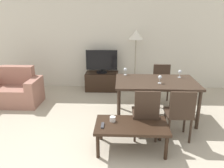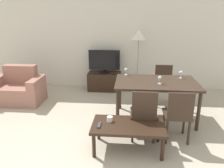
# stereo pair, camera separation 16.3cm
# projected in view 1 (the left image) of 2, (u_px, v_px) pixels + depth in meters

# --- Properties ---
(wall_back) EXTENTS (7.55, 0.06, 2.70)m
(wall_back) POSITION_uv_depth(u_px,v_px,m) (100.00, 36.00, 5.59)
(wall_back) COLOR silver
(wall_back) RESTS_ON ground_plane
(armchair) EXTENTS (1.08, 0.67, 0.80)m
(armchair) POSITION_uv_depth(u_px,v_px,m) (15.00, 91.00, 4.75)
(armchair) COLOR #9E6B5B
(armchair) RESTS_ON ground_plane
(tv_stand) EXTENTS (0.83, 0.47, 0.46)m
(tv_stand) POSITION_uv_depth(u_px,v_px,m) (102.00, 81.00, 5.64)
(tv_stand) COLOR black
(tv_stand) RESTS_ON ground_plane
(tv) EXTENTS (0.78, 0.27, 0.58)m
(tv) POSITION_uv_depth(u_px,v_px,m) (102.00, 61.00, 5.48)
(tv) COLOR black
(tv) RESTS_ON tv_stand
(coffee_table) EXTENTS (1.03, 0.57, 0.40)m
(coffee_table) POSITION_uv_depth(u_px,v_px,m) (131.00, 127.00, 3.12)
(coffee_table) COLOR black
(coffee_table) RESTS_ON ground_plane
(dining_table) EXTENTS (1.47, 0.93, 0.73)m
(dining_table) POSITION_uv_depth(u_px,v_px,m) (156.00, 85.00, 3.99)
(dining_table) COLOR #38281E
(dining_table) RESTS_ON ground_plane
(dining_chair_near) EXTENTS (0.40, 0.40, 0.84)m
(dining_chair_near) POSITION_uv_depth(u_px,v_px,m) (146.00, 112.00, 3.33)
(dining_chair_near) COLOR #38281E
(dining_chair_near) RESTS_ON ground_plane
(dining_chair_far) EXTENTS (0.40, 0.40, 0.84)m
(dining_chair_far) POSITION_uv_depth(u_px,v_px,m) (162.00, 82.00, 4.77)
(dining_chair_far) COLOR #38281E
(dining_chair_far) RESTS_ON ground_plane
(dining_chair_near_right) EXTENTS (0.40, 0.40, 0.84)m
(dining_chair_near_right) POSITION_uv_depth(u_px,v_px,m) (180.00, 112.00, 3.31)
(dining_chair_near_right) COLOR #38281E
(dining_chair_near_right) RESTS_ON ground_plane
(floor_lamp) EXTENTS (0.36, 0.36, 1.53)m
(floor_lamp) POSITION_uv_depth(u_px,v_px,m) (136.00, 38.00, 5.25)
(floor_lamp) COLOR gray
(floor_lamp) RESTS_ON ground_plane
(remote_primary) EXTENTS (0.04, 0.15, 0.02)m
(remote_primary) POSITION_uv_depth(u_px,v_px,m) (103.00, 125.00, 3.05)
(remote_primary) COLOR #38383D
(remote_primary) RESTS_ON coffee_table
(cup_white_near) EXTENTS (0.09, 0.09, 0.07)m
(cup_white_near) POSITION_uv_depth(u_px,v_px,m) (113.00, 119.00, 3.18)
(cup_white_near) COLOR white
(cup_white_near) RESTS_ON coffee_table
(wine_glass_left) EXTENTS (0.07, 0.07, 0.15)m
(wine_glass_left) POSITION_uv_depth(u_px,v_px,m) (125.00, 70.00, 4.33)
(wine_glass_left) COLOR silver
(wine_glass_left) RESTS_ON dining_table
(wine_glass_center) EXTENTS (0.07, 0.07, 0.15)m
(wine_glass_center) POSITION_uv_depth(u_px,v_px,m) (180.00, 72.00, 4.16)
(wine_glass_center) COLOR silver
(wine_glass_center) RESTS_ON dining_table
(wine_glass_right) EXTENTS (0.07, 0.07, 0.15)m
(wine_glass_right) POSITION_uv_depth(u_px,v_px,m) (160.00, 78.00, 3.81)
(wine_glass_right) COLOR silver
(wine_glass_right) RESTS_ON dining_table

